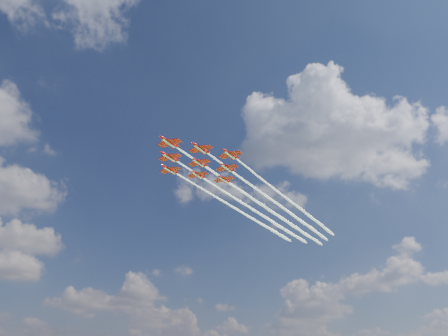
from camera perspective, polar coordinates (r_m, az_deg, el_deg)
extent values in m
cylinder|color=#B00D09|center=(152.89, -7.22, 3.34)|extent=(7.32, 3.99, 1.04)
cone|color=#B00D09|center=(149.65, -8.30, 4.06)|extent=(2.14, 1.71, 1.04)
cone|color=#B00D09|center=(156.00, -6.25, 2.69)|extent=(1.67, 1.43, 0.94)
ellipsoid|color=black|center=(151.78, -7.64, 3.77)|extent=(2.14, 1.57, 0.67)
cube|color=#B00D09|center=(153.19, -7.12, 3.26)|extent=(6.25, 9.15, 0.13)
cube|color=#B00D09|center=(155.53, -6.39, 2.79)|extent=(2.57, 3.64, 0.11)
cube|color=#B00D09|center=(156.05, -6.34, 3.04)|extent=(1.43, 0.73, 1.70)
cube|color=silver|center=(152.67, -7.23, 3.19)|extent=(6.81, 3.63, 0.11)
cylinder|color=#B00D09|center=(156.08, -3.13, 2.56)|extent=(7.32, 3.99, 1.04)
cone|color=#B00D09|center=(152.62, -4.10, 3.25)|extent=(2.14, 1.71, 1.04)
cone|color=#B00D09|center=(159.39, -2.26, 1.94)|extent=(1.67, 1.43, 0.94)
ellipsoid|color=black|center=(154.88, -3.51, 2.97)|extent=(2.14, 1.57, 0.67)
cube|color=#B00D09|center=(156.41, -3.04, 2.48)|extent=(6.25, 9.15, 0.13)
cube|color=#B00D09|center=(158.89, -2.39, 2.03)|extent=(2.57, 3.64, 0.11)
cube|color=#B00D09|center=(159.41, -2.35, 2.27)|extent=(1.43, 0.73, 1.70)
cube|color=silver|center=(155.87, -3.13, 2.40)|extent=(6.81, 3.63, 0.11)
cylinder|color=#B00D09|center=(163.31, -7.17, 1.44)|extent=(7.32, 3.99, 1.04)
cone|color=#B00D09|center=(160.00, -8.18, 2.08)|extent=(2.14, 1.71, 1.04)
cone|color=#B00D09|center=(166.47, -6.26, 0.87)|extent=(1.67, 1.43, 0.94)
ellipsoid|color=black|center=(162.16, -7.56, 1.83)|extent=(2.14, 1.57, 0.67)
cube|color=#B00D09|center=(163.62, -7.07, 1.37)|extent=(6.25, 9.15, 0.13)
cube|color=#B00D09|center=(166.00, -6.39, 0.95)|extent=(2.57, 3.64, 0.11)
cube|color=#B00D09|center=(166.50, -6.34, 1.19)|extent=(1.43, 0.73, 1.70)
cube|color=silver|center=(163.10, -7.18, 1.29)|extent=(6.81, 3.63, 0.11)
cylinder|color=#B00D09|center=(160.06, 0.78, 1.80)|extent=(7.32, 3.99, 1.04)
cone|color=#B00D09|center=(156.40, -0.08, 2.46)|extent=(2.14, 1.71, 1.04)
cone|color=#B00D09|center=(163.55, 1.54, 1.21)|extent=(1.67, 1.43, 0.94)
ellipsoid|color=black|center=(158.78, 0.44, 2.20)|extent=(2.14, 1.57, 0.67)
cube|color=#B00D09|center=(160.41, 0.86, 1.72)|extent=(6.25, 9.15, 0.13)
cube|color=#B00D09|center=(163.02, 1.43, 1.29)|extent=(2.57, 3.64, 0.11)
cube|color=#B00D09|center=(163.54, 1.46, 1.54)|extent=(1.43, 0.73, 1.70)
cube|color=silver|center=(159.85, 0.78, 1.65)|extent=(6.81, 3.63, 0.11)
cylinder|color=#B00D09|center=(166.55, -3.34, 0.75)|extent=(7.32, 3.99, 1.04)
cone|color=#B00D09|center=(163.04, -4.25, 1.35)|extent=(2.14, 1.71, 1.04)
cone|color=#B00D09|center=(169.90, -2.52, 0.20)|extent=(1.67, 1.43, 0.94)
ellipsoid|color=black|center=(165.32, -3.69, 1.12)|extent=(2.14, 1.57, 0.67)
cube|color=#B00D09|center=(166.88, -3.25, 0.67)|extent=(6.25, 9.15, 0.13)
cube|color=#B00D09|center=(169.40, -2.64, 0.28)|extent=(2.57, 3.64, 0.11)
cube|color=#B00D09|center=(169.90, -2.60, 0.51)|extent=(1.43, 0.73, 1.70)
cube|color=silver|center=(166.35, -3.34, 0.60)|extent=(6.81, 3.63, 0.11)
cylinder|color=#B00D09|center=(173.88, -7.12, -0.23)|extent=(7.32, 3.99, 1.04)
cone|color=#B00D09|center=(170.53, -8.07, 0.33)|extent=(2.14, 1.71, 1.04)
cone|color=#B00D09|center=(177.10, -6.27, -0.74)|extent=(1.67, 1.43, 0.94)
ellipsoid|color=black|center=(172.71, -7.49, 0.12)|extent=(2.14, 1.57, 0.67)
cube|color=#B00D09|center=(174.20, -7.03, -0.30)|extent=(6.25, 9.15, 0.13)
cube|color=#B00D09|center=(176.62, -6.39, -0.66)|extent=(2.57, 3.64, 0.11)
cube|color=#B00D09|center=(177.10, -6.35, -0.43)|extent=(1.43, 0.73, 1.70)
cube|color=silver|center=(173.69, -7.13, -0.37)|extent=(6.81, 3.63, 0.11)
cylinder|color=#B00D09|center=(170.53, 0.33, 0.07)|extent=(7.32, 3.99, 1.04)
cone|color=#B00D09|center=(166.84, -0.48, 0.66)|extent=(2.14, 1.71, 1.04)
cone|color=#B00D09|center=(174.05, 1.06, -0.45)|extent=(1.67, 1.43, 0.94)
ellipsoid|color=black|center=(169.23, 0.01, 0.43)|extent=(2.14, 1.57, 0.67)
cube|color=#B00D09|center=(170.88, 0.41, 0.00)|extent=(6.25, 9.15, 0.13)
cube|color=#B00D09|center=(173.52, 0.95, -0.37)|extent=(2.57, 3.64, 0.11)
cube|color=#B00D09|center=(174.02, 0.98, -0.14)|extent=(1.43, 0.73, 1.70)
cube|color=silver|center=(170.34, 0.33, -0.07)|extent=(6.81, 3.63, 0.11)
cylinder|color=#B00D09|center=(177.17, -3.52, -0.85)|extent=(7.32, 3.99, 1.04)
cone|color=#B00D09|center=(173.62, -4.38, -0.31)|extent=(2.14, 1.71, 1.04)
cone|color=#B00D09|center=(180.56, -2.75, -1.34)|extent=(1.67, 1.43, 0.94)
ellipsoid|color=black|center=(175.91, -3.86, -0.51)|extent=(2.14, 1.57, 0.67)
cube|color=#B00D09|center=(177.51, -3.44, -0.92)|extent=(6.25, 9.15, 0.13)
cube|color=#B00D09|center=(180.05, -2.86, -1.27)|extent=(2.57, 3.64, 0.11)
cube|color=#B00D09|center=(180.53, -2.83, -1.04)|extent=(1.43, 0.73, 1.70)
cube|color=silver|center=(176.98, -3.53, -0.99)|extent=(6.81, 3.63, 0.11)
cylinder|color=#B00D09|center=(181.15, -0.07, -1.45)|extent=(7.32, 3.99, 1.04)
cone|color=#B00D09|center=(177.43, -0.83, -0.93)|extent=(2.14, 1.71, 1.04)
cone|color=#B00D09|center=(184.69, 0.63, -1.91)|extent=(1.67, 1.43, 0.94)
ellipsoid|color=black|center=(179.82, -0.37, -1.12)|extent=(2.14, 1.57, 0.67)
cube|color=#B00D09|center=(181.51, 0.01, -1.51)|extent=(6.25, 9.15, 0.13)
cube|color=#B00D09|center=(184.16, 0.52, -1.84)|extent=(2.57, 3.64, 0.11)
cube|color=#B00D09|center=(184.64, 0.55, -1.62)|extent=(1.43, 0.73, 1.70)
cube|color=silver|center=(180.97, -0.07, -1.59)|extent=(6.81, 3.63, 0.11)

